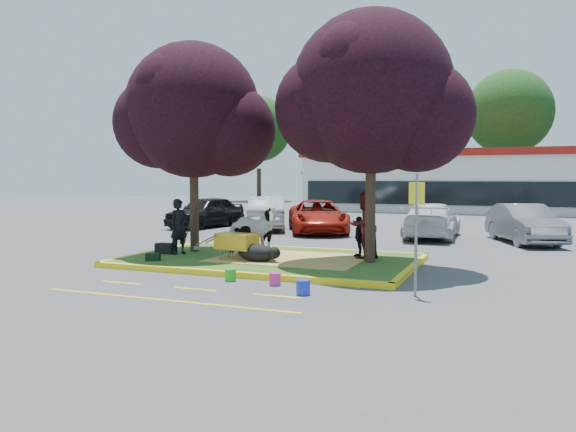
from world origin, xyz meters
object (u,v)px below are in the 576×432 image
at_px(sign_post, 416,221).
at_px(bucket_green, 230,275).
at_px(calf, 257,253).
at_px(bucket_blue, 303,287).
at_px(car_silver, 267,213).
at_px(wheelbarrow, 237,242).
at_px(car_black, 206,212).
at_px(handler, 179,227).
at_px(bucket_pink, 275,279).
at_px(cow, 251,232).

xyz_separation_m(sign_post, bucket_green, (-4.40, 0.10, -1.44)).
relative_size(calf, bucket_blue, 3.49).
bearing_deg(car_silver, sign_post, 103.19).
bearing_deg(wheelbarrow, car_silver, 118.87).
height_order(calf, car_black, car_black).
bearing_deg(calf, wheelbarrow, 169.54).
xyz_separation_m(calf, car_silver, (-4.29, 10.30, 0.39)).
relative_size(sign_post, car_silver, 0.54).
xyz_separation_m(handler, car_black, (-4.71, 9.65, -0.22)).
xyz_separation_m(wheelbarrow, car_silver, (-3.63, 10.23, 0.11)).
bearing_deg(bucket_blue, car_black, 127.36).
height_order(handler, bucket_pink, handler).
bearing_deg(calf, sign_post, -30.06).
relative_size(calf, handler, 0.67).
xyz_separation_m(wheelbarrow, bucket_blue, (3.13, -3.05, -0.51)).
bearing_deg(calf, handler, 165.51).
relative_size(calf, wheelbarrow, 0.56).
distance_m(bucket_pink, car_black, 15.37).
xyz_separation_m(bucket_pink, car_silver, (-5.79, 12.55, 0.64)).
height_order(calf, bucket_pink, calf).
relative_size(bucket_pink, car_black, 0.06).
height_order(sign_post, car_silver, sign_post).
bearing_deg(sign_post, wheelbarrow, 178.34).
bearing_deg(calf, bucket_pink, -60.83).
height_order(bucket_green, bucket_blue, bucket_blue).
height_order(handler, bucket_green, handler).
bearing_deg(bucket_green, wheelbarrow, 113.23).
bearing_deg(bucket_pink, cow, 124.60).
relative_size(handler, car_black, 0.37).
bearing_deg(bucket_blue, handler, 146.75).
xyz_separation_m(handler, bucket_pink, (4.35, -2.75, -0.84)).
bearing_deg(wheelbarrow, bucket_pink, -37.71).
bearing_deg(bucket_green, calf, 97.75).
bearing_deg(bucket_green, car_silver, 110.21).
xyz_separation_m(calf, car_black, (-7.56, 10.15, 0.38)).
height_order(calf, handler, handler).
bearing_deg(handler, bucket_blue, -99.98).
height_order(cow, car_silver, cow).
relative_size(cow, bucket_pink, 6.11).
xyz_separation_m(wheelbarrow, bucket_pink, (2.16, -2.32, -0.53)).
xyz_separation_m(cow, bucket_blue, (2.96, -3.62, -0.74)).
bearing_deg(car_silver, car_black, -19.83).
bearing_deg(bucket_blue, car_silver, 116.96).
bearing_deg(bucket_pink, bucket_blue, -37.24).
xyz_separation_m(cow, bucket_pink, (1.99, -2.88, -0.76)).
bearing_deg(sign_post, handler, -178.29).
xyz_separation_m(cow, sign_post, (5.18, -2.87, 0.69)).
relative_size(sign_post, bucket_blue, 7.99).
distance_m(bucket_pink, bucket_blue, 1.22).
relative_size(bucket_blue, car_silver, 0.07).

